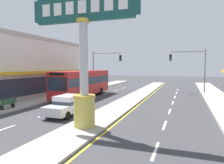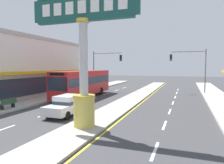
{
  "view_description": "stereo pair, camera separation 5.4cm",
  "coord_description": "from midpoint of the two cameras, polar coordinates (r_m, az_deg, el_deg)",
  "views": [
    {
      "loc": [
        5.81,
        -4.49,
        3.82
      ],
      "look_at": [
        0.38,
        10.8,
        2.6
      ],
      "focal_mm": 33.39,
      "sensor_mm": 36.0,
      "label": 1
    },
    {
      "loc": [
        5.86,
        -4.47,
        3.82
      ],
      "look_at": [
        0.38,
        10.8,
        2.6
      ],
      "focal_mm": 33.39,
      "sensor_mm": 36.0,
      "label": 2
    }
  ],
  "objects": [
    {
      "name": "median_strip",
      "position": [
        23.52,
        5.15,
        -4.89
      ],
      "size": [
        2.58,
        52.0,
        0.14
      ],
      "primitive_type": "cube",
      "color": "#A39E93",
      "rests_on": "ground"
    },
    {
      "name": "sidewalk_left",
      "position": [
        25.77,
        -16.68,
        -4.21
      ],
      "size": [
        2.93,
        60.0,
        0.18
      ],
      "primitive_type": "cube",
      "color": "#ADA89E",
      "rests_on": "ground"
    },
    {
      "name": "lane_markings",
      "position": [
        22.25,
        4.27,
        -5.59
      ],
      "size": [
        9.32,
        52.0,
        0.01
      ],
      "color": "silver",
      "rests_on": "ground"
    },
    {
      "name": "district_sign",
      "position": [
        12.69,
        -7.66,
        5.69
      ],
      "size": [
        6.85,
        1.35,
        7.98
      ],
      "color": "gold",
      "rests_on": "median_strip"
    },
    {
      "name": "storefront_left",
      "position": [
        29.55,
        -27.1,
        3.75
      ],
      "size": [
        9.84,
        24.79,
        7.55
      ],
      "color": "silver",
      "rests_on": "ground"
    },
    {
      "name": "traffic_light_left_side",
      "position": [
        33.03,
        -2.24,
        5.03
      ],
      "size": [
        4.86,
        0.46,
        6.2
      ],
      "color": "slate",
      "rests_on": "ground"
    },
    {
      "name": "traffic_light_right_side",
      "position": [
        31.39,
        21.09,
        4.79
      ],
      "size": [
        4.86,
        0.46,
        6.2
      ],
      "color": "slate",
      "rests_on": "ground"
    },
    {
      "name": "bus_far_right_lane",
      "position": [
        26.15,
        -7.82,
        -0.02
      ],
      "size": [
        2.59,
        11.2,
        3.26
      ],
      "color": "#B21E1E",
      "rests_on": "ground"
    },
    {
      "name": "sedan_near_left_lane",
      "position": [
        16.91,
        -11.97,
        -6.13
      ],
      "size": [
        1.85,
        4.31,
        1.53
      ],
      "color": "silver",
      "rests_on": "ground"
    },
    {
      "name": "street_bench",
      "position": [
        20.18,
        -26.52,
        -5.2
      ],
      "size": [
        0.48,
        1.6,
        0.88
      ],
      "color": "#2D4C33",
      "rests_on": "sidewalk_left"
    }
  ]
}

